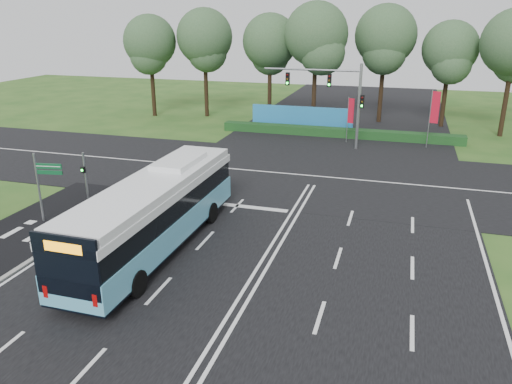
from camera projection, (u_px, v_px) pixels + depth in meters
The scene contains 14 objects.
ground at pixel (269, 250), 23.93m from camera, with size 120.00×120.00×0.00m, color #27511B.
road_main at pixel (269, 249), 23.92m from camera, with size 20.00×120.00×0.04m, color black.
road_cross at pixel (314, 176), 34.75m from camera, with size 120.00×14.00×0.05m, color black.
bike_path at pixel (9, 243), 24.57m from camera, with size 5.00×18.00×0.06m, color black.
kerb_strip at pixel (50, 248), 23.91m from camera, with size 0.25×18.00×0.12m, color gray.
city_bus at pixel (155, 212), 23.42m from camera, with size 2.95×13.14×3.77m.
pedestrian_signal at pixel (85, 176), 29.17m from camera, with size 0.30×0.41×3.15m.
street_sign at pixel (43, 179), 26.32m from camera, with size 1.49×0.33×3.86m.
banner_flag_mid at pixel (350, 113), 43.03m from camera, with size 0.55×0.28×4.01m.
banner_flag_right at pixel (434, 111), 41.03m from camera, with size 0.71×0.22×4.89m.
traffic_light_gantry at pixel (337, 92), 40.82m from camera, with size 8.41×0.28×7.00m.
hedge at pixel (339, 133), 45.92m from camera, with size 22.00×1.20×0.80m, color #163C19.
blue_hoarding at pixel (302, 118), 49.02m from camera, with size 10.00×0.30×2.20m, color #2178B6.
eucalyptus_row at pixel (361, 39), 48.50m from camera, with size 48.84×9.40×12.42m.
Camera 1 is at (5.57, -20.89, 10.63)m, focal length 35.00 mm.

